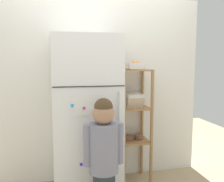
# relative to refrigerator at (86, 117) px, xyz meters

# --- Properties ---
(kitchen_wall_back) EXTENTS (2.52, 0.03, 2.17)m
(kitchen_wall_back) POSITION_rel_refrigerator_xyz_m (0.19, 0.35, 0.25)
(kitchen_wall_back) COLOR silver
(kitchen_wall_back) RESTS_ON ground
(refrigerator) EXTENTS (0.67, 0.68, 1.67)m
(refrigerator) POSITION_rel_refrigerator_xyz_m (0.00, 0.00, 0.00)
(refrigerator) COLOR white
(refrigerator) RESTS_ON ground
(child_standing) EXTENTS (0.36, 0.26, 1.10)m
(child_standing) POSITION_rel_refrigerator_xyz_m (0.10, -0.51, -0.17)
(child_standing) COLOR #313D3F
(child_standing) RESTS_ON ground
(pantry_shelf_unit) EXTENTS (0.35, 0.36, 1.33)m
(pantry_shelf_unit) POSITION_rel_refrigerator_xyz_m (0.57, 0.15, -0.03)
(pantry_shelf_unit) COLOR #9E7247
(pantry_shelf_unit) RESTS_ON ground
(fruit_bin) EXTENTS (0.18, 0.17, 0.09)m
(fruit_bin) POSITION_rel_refrigerator_xyz_m (0.58, 0.13, 0.53)
(fruit_bin) COLOR white
(fruit_bin) RESTS_ON pantry_shelf_unit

